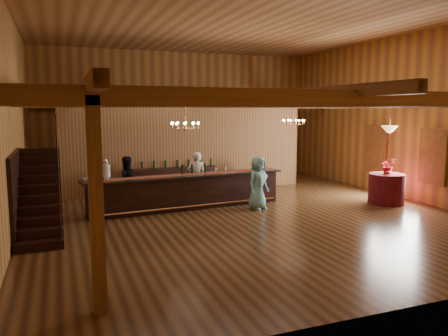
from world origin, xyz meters
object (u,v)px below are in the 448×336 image
object	(u,v)px
round_table	(386,189)
staff_second	(126,182)
backbar_shelf	(172,181)
chandelier_left	(185,125)
raffle_drum	(257,165)
guest	(258,183)
floor_plant	(253,175)
pendant_lamp	(389,129)
beverage_dispenser	(106,170)
bartender	(197,177)
tasting_bar	(188,191)
chandelier_right	(293,122)

from	to	relation	value
round_table	staff_second	world-z (taller)	staff_second
backbar_shelf	chandelier_left	bearing A→B (deg)	-102.80
raffle_drum	staff_second	xyz separation A→B (m)	(-4.13, 0.62, -0.42)
raffle_drum	staff_second	size ratio (longest dim) A/B	0.21
guest	floor_plant	world-z (taller)	guest
raffle_drum	staff_second	world-z (taller)	staff_second
chandelier_left	pendant_lamp	distance (m)	6.50
pendant_lamp	guest	size ratio (longest dim) A/B	0.56
beverage_dispenser	chandelier_left	xyz separation A→B (m)	(2.12, -0.70, 1.25)
bartender	floor_plant	xyz separation A→B (m)	(2.64, 1.33, -0.25)
raffle_drum	pendant_lamp	world-z (taller)	pendant_lamp
backbar_shelf	round_table	distance (m)	7.28
round_table	beverage_dispenser	bearing A→B (deg)	170.49
raffle_drum	backbar_shelf	xyz separation A→B (m)	(-2.27, 2.29, -0.75)
backbar_shelf	beverage_dispenser	bearing A→B (deg)	-139.69
tasting_bar	chandelier_right	distance (m)	4.98
round_table	floor_plant	distance (m)	4.72
round_table	staff_second	xyz separation A→B (m)	(-7.90, 2.39, 0.31)
backbar_shelf	chandelier_right	bearing A→B (deg)	-21.15
tasting_bar	chandelier_left	distance (m)	2.24
raffle_drum	floor_plant	size ratio (longest dim) A/B	0.29
raffle_drum	chandelier_left	world-z (taller)	chandelier_left
pendant_lamp	floor_plant	xyz separation A→B (m)	(-3.02, 3.63, -1.82)
tasting_bar	chandelier_left	world-z (taller)	chandelier_left
beverage_dispenser	pendant_lamp	bearing A→B (deg)	-9.51
beverage_dispenser	round_table	bearing A→B (deg)	-9.51
tasting_bar	backbar_shelf	size ratio (longest dim) A/B	1.88
raffle_drum	round_table	bearing A→B (deg)	-25.19
backbar_shelf	bartender	distance (m)	1.84
beverage_dispenser	bartender	size ratio (longest dim) A/B	0.36
chandelier_right	backbar_shelf	bearing A→B (deg)	164.39
tasting_bar	chandelier_left	bearing A→B (deg)	-114.14
round_table	guest	size ratio (longest dim) A/B	0.70
chandelier_right	staff_second	distance (m)	6.37
floor_plant	beverage_dispenser	bearing A→B (deg)	-158.50
chandelier_left	pendant_lamp	world-z (taller)	same
chandelier_right	guest	distance (m)	3.65
beverage_dispenser	pendant_lamp	world-z (taller)	pendant_lamp
round_table	tasting_bar	bearing A→B (deg)	165.40
tasting_bar	pendant_lamp	distance (m)	6.64
backbar_shelf	pendant_lamp	xyz separation A→B (m)	(6.04, -4.06, 1.93)
beverage_dispenser	pendant_lamp	distance (m)	8.77
tasting_bar	chandelier_left	xyz separation A→B (m)	(-0.30, -0.87, 2.05)
chandelier_right	floor_plant	bearing A→B (deg)	148.48
tasting_bar	floor_plant	distance (m)	3.73
tasting_bar	staff_second	xyz separation A→B (m)	(-1.73, 0.79, 0.27)
backbar_shelf	guest	world-z (taller)	guest
backbar_shelf	chandelier_left	xyz separation A→B (m)	(-0.42, -3.32, 2.11)
bartender	floor_plant	size ratio (longest dim) A/B	1.44
guest	chandelier_left	bearing A→B (deg)	154.99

